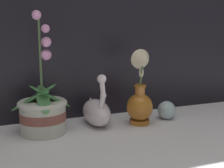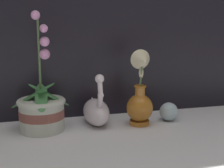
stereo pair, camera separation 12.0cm
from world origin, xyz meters
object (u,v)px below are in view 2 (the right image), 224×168
orchid_potted_plant (42,109)px  swan_figurine (96,110)px  glass_sphere (169,112)px  blue_vase (140,98)px

orchid_potted_plant → swan_figurine: orchid_potted_plant is taller
orchid_potted_plant → swan_figurine: bearing=5.5°
swan_figurine → glass_sphere: swan_figurine is taller
blue_vase → glass_sphere: blue_vase is taller
orchid_potted_plant → blue_vase: orchid_potted_plant is taller
orchid_potted_plant → swan_figurine: size_ratio=2.07×
orchid_potted_plant → swan_figurine: 0.21m
blue_vase → glass_sphere: size_ratio=3.92×
orchid_potted_plant → glass_sphere: 0.50m
orchid_potted_plant → glass_sphere: bearing=-1.3°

